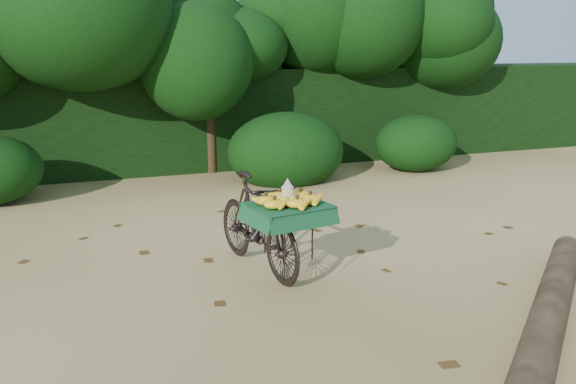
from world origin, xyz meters
name	(u,v)px	position (x,y,z in m)	size (l,w,h in m)	color
ground	(294,283)	(0.00, 0.00, 0.00)	(80.00, 80.00, 0.00)	tan
vendor_bicycle	(259,222)	(-0.21, 0.46, 0.50)	(0.87, 1.78, 0.98)	black
fallen_log	(548,316)	(1.51, -1.65, 0.14)	(0.27, 0.27, 3.78)	brown
hedge_backdrop	(174,118)	(0.00, 6.30, 0.90)	(26.00, 1.80, 1.80)	black
tree_row	(140,59)	(-0.65, 5.50, 2.00)	(14.50, 2.00, 4.00)	black
bush_clumps	(228,158)	(0.50, 4.30, 0.45)	(8.80, 1.70, 0.90)	black
leaf_litter	(272,261)	(0.00, 0.65, 0.01)	(7.00, 7.30, 0.01)	#4B3014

